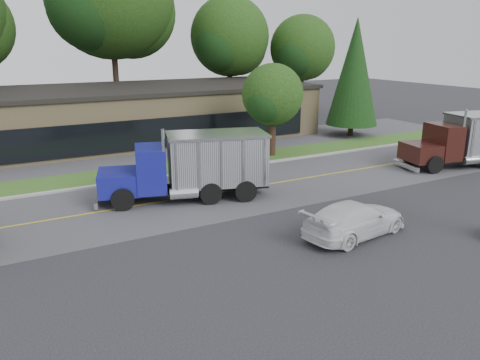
% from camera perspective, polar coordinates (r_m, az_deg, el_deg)
% --- Properties ---
extents(ground, '(140.00, 140.00, 0.00)m').
position_cam_1_polar(ground, '(16.69, 2.34, -11.38)').
color(ground, '#38383E').
rests_on(ground, ground).
extents(road, '(60.00, 8.00, 0.02)m').
position_cam_1_polar(road, '(24.23, -8.65, -2.51)').
color(road, slate).
rests_on(road, ground).
extents(center_line, '(60.00, 0.12, 0.01)m').
position_cam_1_polar(center_line, '(24.23, -8.65, -2.51)').
color(center_line, gold).
rests_on(center_line, ground).
extents(curb, '(60.00, 0.30, 0.12)m').
position_cam_1_polar(curb, '(28.04, -11.63, -0.04)').
color(curb, '#9E9E99').
rests_on(curb, ground).
extents(grass_verge, '(60.00, 3.40, 0.03)m').
position_cam_1_polar(grass_verge, '(29.71, -12.67, 0.82)').
color(grass_verge, '#355D1F').
rests_on(grass_verge, ground).
extents(far_parking, '(60.00, 7.00, 0.02)m').
position_cam_1_polar(far_parking, '(34.41, -15.03, 2.77)').
color(far_parking, slate).
rests_on(far_parking, ground).
extents(strip_mall, '(32.00, 12.00, 4.00)m').
position_cam_1_polar(strip_mall, '(40.24, -14.56, 7.63)').
color(strip_mall, tan).
rests_on(strip_mall, ground).
extents(tree_far_c, '(12.70, 11.96, 18.12)m').
position_cam_1_polar(tree_far_c, '(48.41, -15.34, 20.35)').
color(tree_far_c, '#382619').
rests_on(tree_far_c, ground).
extents(tree_far_d, '(8.80, 8.29, 12.56)m').
position_cam_1_polar(tree_far_d, '(51.56, -1.19, 16.66)').
color(tree_far_d, '#382619').
rests_on(tree_far_d, ground).
extents(tree_far_e, '(7.56, 7.12, 10.79)m').
position_cam_1_polar(tree_far_e, '(54.05, 7.66, 15.31)').
color(tree_far_e, '#382619').
rests_on(tree_far_e, ground).
extents(evergreen_right, '(4.34, 4.34, 9.86)m').
position_cam_1_polar(evergreen_right, '(41.34, 13.78, 12.67)').
color(evergreen_right, '#382619').
rests_on(evergreen_right, ground).
extents(tree_verge, '(4.53, 4.27, 6.47)m').
position_cam_1_polar(tree_verge, '(33.08, 4.04, 10.00)').
color(tree_verge, '#382619').
rests_on(tree_verge, ground).
extents(dump_truck_blue, '(8.83, 4.72, 3.36)m').
position_cam_1_polar(dump_truck_blue, '(23.97, -5.59, 1.91)').
color(dump_truck_blue, black).
rests_on(dump_truck_blue, ground).
extents(dump_truck_maroon, '(8.54, 4.19, 3.36)m').
position_cam_1_polar(dump_truck_maroon, '(34.01, 26.26, 4.60)').
color(dump_truck_maroon, black).
rests_on(dump_truck_maroon, ground).
extents(rally_car, '(5.25, 2.77, 1.45)m').
position_cam_1_polar(rally_car, '(20.10, 13.84, -4.63)').
color(rally_car, silver).
rests_on(rally_car, ground).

